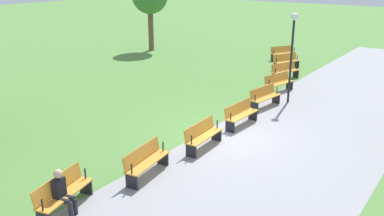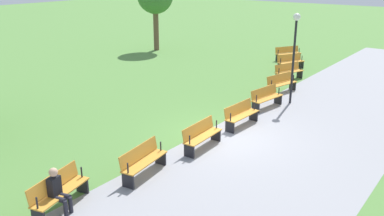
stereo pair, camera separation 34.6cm
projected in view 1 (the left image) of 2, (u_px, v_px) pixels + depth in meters
ground_plane at (225, 136)px, 14.89m from camera, size 120.00×120.00×0.00m
path_paving at (282, 151)px, 13.67m from camera, size 42.99×6.17×0.01m
bench_0 at (283, 53)px, 27.27m from camera, size 1.77×1.31×0.89m
bench_1 at (286, 61)px, 24.85m from camera, size 1.81×1.18×0.89m
bench_2 at (285, 71)px, 22.46m from camera, size 1.83×1.03×0.89m
bench_3 at (278, 82)px, 20.15m from camera, size 1.84×0.88×0.89m
bench_4 at (265, 97)px, 17.92m from camera, size 1.82×0.72×0.89m
bench_5 at (241, 114)px, 15.79m from camera, size 1.79×0.56×0.89m
bench_6 at (203, 135)px, 13.80m from camera, size 1.79×0.56×0.89m
bench_7 at (146, 161)px, 11.95m from camera, size 1.82×0.72×0.89m
bench_8 at (63, 192)px, 10.26m from camera, size 1.84×0.88×0.89m
person_seated at (62, 191)px, 10.00m from camera, size 0.42×0.57×1.20m
lamp_post at (293, 41)px, 17.83m from camera, size 0.32×0.32×3.98m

